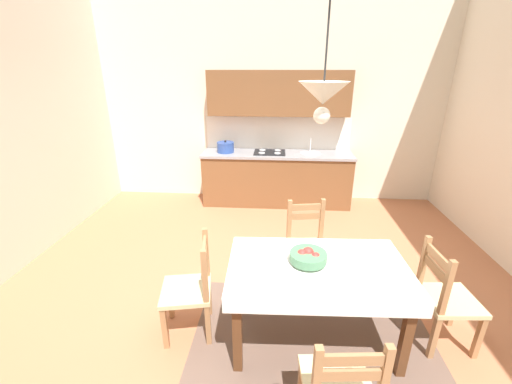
{
  "coord_description": "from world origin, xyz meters",
  "views": [
    {
      "loc": [
        0.15,
        -2.7,
        2.24
      ],
      "look_at": [
        -0.07,
        0.37,
        1.04
      ],
      "focal_mm": 22.54,
      "sensor_mm": 36.0,
      "label": 1
    }
  ],
  "objects_px": {
    "fruit_bowl": "(308,257)",
    "pendant_lamp": "(323,95)",
    "kitchen_cabinetry": "(277,155)",
    "dining_table": "(317,279)",
    "dining_chair_tv_side": "(191,289)",
    "dining_chair_window_side": "(445,299)",
    "dining_chair_kitchen_side": "(307,247)"
  },
  "relations": [
    {
      "from": "dining_chair_window_side",
      "to": "pendant_lamp",
      "type": "distance_m",
      "value": 2.0
    },
    {
      "from": "fruit_bowl",
      "to": "pendant_lamp",
      "type": "bearing_deg",
      "value": -83.61
    },
    {
      "from": "dining_chair_window_side",
      "to": "pendant_lamp",
      "type": "bearing_deg",
      "value": -173.42
    },
    {
      "from": "dining_chair_window_side",
      "to": "fruit_bowl",
      "type": "height_order",
      "value": "dining_chair_window_side"
    },
    {
      "from": "kitchen_cabinetry",
      "to": "dining_chair_window_side",
      "type": "height_order",
      "value": "kitchen_cabinetry"
    },
    {
      "from": "fruit_bowl",
      "to": "dining_table",
      "type": "bearing_deg",
      "value": -17.64
    },
    {
      "from": "dining_chair_tv_side",
      "to": "dining_chair_kitchen_side",
      "type": "distance_m",
      "value": 1.32
    },
    {
      "from": "dining_chair_window_side",
      "to": "dining_table",
      "type": "bearing_deg",
      "value": -177.44
    },
    {
      "from": "dining_table",
      "to": "dining_chair_kitchen_side",
      "type": "height_order",
      "value": "dining_chair_kitchen_side"
    },
    {
      "from": "kitchen_cabinetry",
      "to": "fruit_bowl",
      "type": "bearing_deg",
      "value": -84.54
    },
    {
      "from": "dining_chair_window_side",
      "to": "pendant_lamp",
      "type": "height_order",
      "value": "pendant_lamp"
    },
    {
      "from": "dining_table",
      "to": "pendant_lamp",
      "type": "xyz_separation_m",
      "value": [
        -0.07,
        -0.08,
        1.45
      ]
    },
    {
      "from": "dining_table",
      "to": "kitchen_cabinetry",
      "type": "bearing_deg",
      "value": 96.91
    },
    {
      "from": "kitchen_cabinetry",
      "to": "dining_chair_window_side",
      "type": "xyz_separation_m",
      "value": [
        1.45,
        -3.03,
        -0.41
      ]
    },
    {
      "from": "dining_chair_tv_side",
      "to": "dining_chair_window_side",
      "type": "bearing_deg",
      "value": 0.78
    },
    {
      "from": "dining_chair_kitchen_side",
      "to": "pendant_lamp",
      "type": "relative_size",
      "value": 1.16
    },
    {
      "from": "dining_chair_kitchen_side",
      "to": "dining_chair_window_side",
      "type": "bearing_deg",
      "value": -35.12
    },
    {
      "from": "dining_table",
      "to": "fruit_bowl",
      "type": "height_order",
      "value": "fruit_bowl"
    },
    {
      "from": "kitchen_cabinetry",
      "to": "dining_chair_window_side",
      "type": "relative_size",
      "value": 2.7
    },
    {
      "from": "dining_chair_tv_side",
      "to": "dining_chair_window_side",
      "type": "height_order",
      "value": "same"
    },
    {
      "from": "dining_chair_kitchen_side",
      "to": "pendant_lamp",
      "type": "bearing_deg",
      "value": -93.95
    },
    {
      "from": "kitchen_cabinetry",
      "to": "pendant_lamp",
      "type": "xyz_separation_m",
      "value": [
        0.3,
        -3.16,
        1.22
      ]
    },
    {
      "from": "fruit_bowl",
      "to": "pendant_lamp",
      "type": "height_order",
      "value": "pendant_lamp"
    },
    {
      "from": "dining_table",
      "to": "dining_chair_tv_side",
      "type": "height_order",
      "value": "dining_chair_tv_side"
    },
    {
      "from": "pendant_lamp",
      "to": "fruit_bowl",
      "type": "bearing_deg",
      "value": 96.39
    },
    {
      "from": "dining_chair_kitchen_side",
      "to": "fruit_bowl",
      "type": "bearing_deg",
      "value": -95.4
    },
    {
      "from": "kitchen_cabinetry",
      "to": "dining_table",
      "type": "bearing_deg",
      "value": -83.09
    },
    {
      "from": "dining_chair_kitchen_side",
      "to": "dining_table",
      "type": "bearing_deg",
      "value": -89.46
    },
    {
      "from": "dining_chair_kitchen_side",
      "to": "dining_chair_tv_side",
      "type": "bearing_deg",
      "value": -143.41
    },
    {
      "from": "dining_chair_window_side",
      "to": "fruit_bowl",
      "type": "distance_m",
      "value": 1.21
    },
    {
      "from": "dining_chair_window_side",
      "to": "dining_chair_kitchen_side",
      "type": "xyz_separation_m",
      "value": [
        -1.08,
        0.76,
        0.0
      ]
    },
    {
      "from": "dining_table",
      "to": "pendant_lamp",
      "type": "distance_m",
      "value": 1.46
    }
  ]
}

